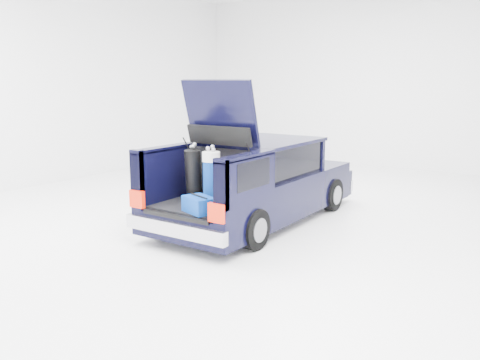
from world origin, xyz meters
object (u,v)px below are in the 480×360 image
Objects in this scene: red_suitcase at (239,185)px; blue_golf_bag at (211,177)px; car at (259,183)px; black_golf_bag at (193,175)px; blue_duffel at (199,205)px.

blue_golf_bag is at bearing -138.27° from red_suitcase.
red_suitcase is (0.37, -1.19, 0.20)m from car.
red_suitcase is at bearing -72.78° from car.
black_golf_bag is 0.83m from blue_duffel.
blue_golf_bag is at bearing -17.28° from black_golf_bag.
black_golf_bag is at bearing -171.06° from blue_golf_bag.
car is 1.53m from black_golf_bag.
black_golf_bag is (-0.68, -0.26, 0.13)m from red_suitcase.
red_suitcase is 0.64× the size of black_golf_bag.
blue_duffel is (0.17, -0.52, -0.30)m from blue_golf_bag.
car is at bearing 104.65° from red_suitcase.
black_golf_bag is 1.62× the size of blue_duffel.
black_golf_bag is at bearing 155.13° from blue_duffel.
blue_duffel is at bearing -83.27° from car.
car is 2.02m from blue_duffel.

